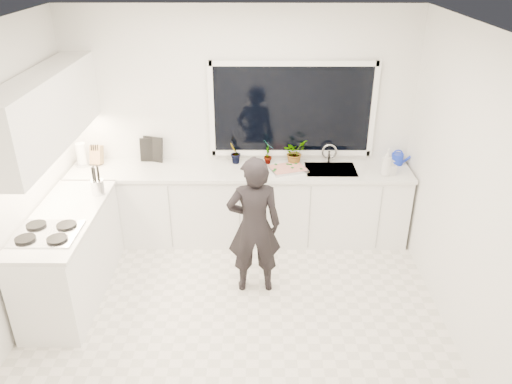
{
  "coord_description": "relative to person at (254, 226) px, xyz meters",
  "views": [
    {
      "loc": [
        0.22,
        -3.83,
        3.27
      ],
      "look_at": [
        0.19,
        0.4,
        1.15
      ],
      "focal_mm": 35.0,
      "sensor_mm": 36.0,
      "label": 1
    }
  ],
  "objects": [
    {
      "name": "floor",
      "position": [
        -0.17,
        -0.45,
        -0.75
      ],
      "size": [
        4.0,
        3.5,
        0.02
      ],
      "primitive_type": "cube",
      "color": "beige",
      "rests_on": "ground"
    },
    {
      "name": "wall_back",
      "position": [
        -0.17,
        1.31,
        0.61
      ],
      "size": [
        4.0,
        0.02,
        2.7
      ],
      "primitive_type": "cube",
      "color": "white",
      "rests_on": "ground"
    },
    {
      "name": "wall_left",
      "position": [
        -2.18,
        -0.45,
        0.61
      ],
      "size": [
        0.02,
        3.5,
        2.7
      ],
      "primitive_type": "cube",
      "color": "white",
      "rests_on": "ground"
    },
    {
      "name": "wall_right",
      "position": [
        1.84,
        -0.45,
        0.61
      ],
      "size": [
        0.02,
        3.5,
        2.7
      ],
      "primitive_type": "cube",
      "color": "white",
      "rests_on": "ground"
    },
    {
      "name": "ceiling",
      "position": [
        -0.17,
        -0.45,
        1.97
      ],
      "size": [
        4.0,
        3.5,
        0.02
      ],
      "primitive_type": "cube",
      "color": "white",
      "rests_on": "wall_back"
    },
    {
      "name": "window",
      "position": [
        0.43,
        1.27,
        0.81
      ],
      "size": [
        1.8,
        0.02,
        1.0
      ],
      "primitive_type": "cube",
      "color": "black",
      "rests_on": "wall_back"
    },
    {
      "name": "base_cabinets_back",
      "position": [
        -0.17,
        1.0,
        -0.3
      ],
      "size": [
        3.92,
        0.58,
        0.88
      ],
      "primitive_type": "cube",
      "color": "white",
      "rests_on": "floor"
    },
    {
      "name": "base_cabinets_left",
      "position": [
        -1.84,
        -0.1,
        -0.3
      ],
      "size": [
        0.58,
        1.6,
        0.88
      ],
      "primitive_type": "cube",
      "color": "white",
      "rests_on": "floor"
    },
    {
      "name": "countertop_back",
      "position": [
        -0.17,
        0.99,
        0.16
      ],
      "size": [
        3.94,
        0.62,
        0.04
      ],
      "primitive_type": "cube",
      "color": "silver",
      "rests_on": "base_cabinets_back"
    },
    {
      "name": "countertop_left",
      "position": [
        -1.84,
        -0.1,
        0.16
      ],
      "size": [
        0.62,
        1.6,
        0.04
      ],
      "primitive_type": "cube",
      "color": "silver",
      "rests_on": "base_cabinets_left"
    },
    {
      "name": "upper_cabinets",
      "position": [
        -1.96,
        0.25,
        1.11
      ],
      "size": [
        0.34,
        2.1,
        0.7
      ],
      "primitive_type": "cube",
      "color": "white",
      "rests_on": "wall_left"
    },
    {
      "name": "sink",
      "position": [
        0.88,
        1.0,
        0.13
      ],
      "size": [
        0.58,
        0.42,
        0.14
      ],
      "primitive_type": "cube",
      "color": "silver",
      "rests_on": "countertop_back"
    },
    {
      "name": "faucet",
      "position": [
        0.88,
        1.2,
        0.29
      ],
      "size": [
        0.03,
        0.03,
        0.22
      ],
      "primitive_type": "cylinder",
      "color": "silver",
      "rests_on": "countertop_back"
    },
    {
      "name": "stovetop",
      "position": [
        -1.86,
        -0.45,
        0.19
      ],
      "size": [
        0.56,
        0.48,
        0.03
      ],
      "primitive_type": "cube",
      "color": "black",
      "rests_on": "countertop_left"
    },
    {
      "name": "person",
      "position": [
        0.0,
        0.0,
        0.0
      ],
      "size": [
        0.56,
        0.39,
        1.49
      ],
      "primitive_type": "imported",
      "rotation": [
        0.0,
        0.0,
        3.2
      ],
      "color": "black",
      "rests_on": "floor"
    },
    {
      "name": "pizza_tray",
      "position": [
        0.38,
        0.97,
        0.19
      ],
      "size": [
        0.48,
        0.42,
        0.03
      ],
      "primitive_type": "cube",
      "rotation": [
        0.0,
        0.0,
        0.34
      ],
      "color": "silver",
      "rests_on": "countertop_back"
    },
    {
      "name": "pizza",
      "position": [
        0.38,
        0.97,
        0.21
      ],
      "size": [
        0.44,
        0.37,
        0.01
      ],
      "primitive_type": "cube",
      "rotation": [
        0.0,
        0.0,
        0.34
      ],
      "color": "#B73518",
      "rests_on": "pizza_tray"
    },
    {
      "name": "watering_can",
      "position": [
        1.68,
        1.16,
        0.24
      ],
      "size": [
        0.15,
        0.15,
        0.13
      ],
      "primitive_type": "cylinder",
      "rotation": [
        0.0,
        0.0,
        0.11
      ],
      "color": "#152FC7",
      "rests_on": "countertop_back"
    },
    {
      "name": "paper_towel_roll",
      "position": [
        -2.02,
        1.1,
        0.31
      ],
      "size": [
        0.14,
        0.14,
        0.26
      ],
      "primitive_type": "cylinder",
      "rotation": [
        0.0,
        0.0,
        -0.41
      ],
      "color": "white",
      "rests_on": "countertop_back"
    },
    {
      "name": "knife_block",
      "position": [
        -1.86,
        1.14,
        0.29
      ],
      "size": [
        0.14,
        0.12,
        0.22
      ],
      "primitive_type": "cube",
      "rotation": [
        0.0,
        0.0,
        -0.17
      ],
      "color": "olive",
      "rests_on": "countertop_back"
    },
    {
      "name": "utensil_crock",
      "position": [
        -1.62,
        0.35,
        0.26
      ],
      "size": [
        0.17,
        0.17,
        0.16
      ],
      "primitive_type": "cylinder",
      "rotation": [
        0.0,
        0.0,
        -0.38
      ],
      "color": "silver",
      "rests_on": "countertop_left"
    },
    {
      "name": "picture_frame_large",
      "position": [
        -1.26,
        1.24,
        0.32
      ],
      "size": [
        0.22,
        0.03,
        0.28
      ],
      "primitive_type": "cube",
      "rotation": [
        0.0,
        0.0,
        -0.03
      ],
      "color": "black",
      "rests_on": "countertop_back"
    },
    {
      "name": "picture_frame_small",
      "position": [
        -1.21,
        1.24,
        0.33
      ],
      "size": [
        0.24,
        0.1,
        0.3
      ],
      "primitive_type": "cube",
      "rotation": [
        0.0,
        0.0,
        -0.32
      ],
      "color": "black",
      "rests_on": "countertop_back"
    },
    {
      "name": "herb_plants",
      "position": [
        0.29,
        1.16,
        0.32
      ],
      "size": [
        0.95,
        0.35,
        0.3
      ],
      "color": "#26662D",
      "rests_on": "countertop_back"
    },
    {
      "name": "soap_bottles",
      "position": [
        1.49,
        0.85,
        0.31
      ],
      "size": [
        0.19,
        0.15,
        0.3
      ],
      "color": "#D8BF66",
      "rests_on": "countertop_back"
    }
  ]
}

